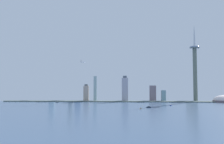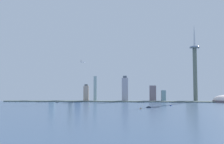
# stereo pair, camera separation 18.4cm
# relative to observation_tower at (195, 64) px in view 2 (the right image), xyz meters

# --- Properties ---
(ground_plane) EXTENTS (6000.00, 6000.00, 0.00)m
(ground_plane) POSITION_rel_observation_tower_xyz_m (-326.27, -469.54, -162.15)
(ground_plane) COLOR #425A7A
(waterfront_pier) EXTENTS (976.14, 41.20, 3.68)m
(waterfront_pier) POSITION_rel_observation_tower_xyz_m (-326.27, -35.37, -160.31)
(waterfront_pier) COLOR slate
(waterfront_pier) RESTS_ON ground
(observation_tower) EXTENTS (42.49, 42.49, 354.59)m
(observation_tower) POSITION_rel_observation_tower_xyz_m (0.00, 0.00, 0.00)
(observation_tower) COLOR slate
(observation_tower) RESTS_ON ground
(skyscraper_0) EXTENTS (13.31, 21.36, 111.67)m
(skyscraper_0) POSITION_rel_observation_tower_xyz_m (-548.31, 27.40, -108.20)
(skyscraper_0) COLOR slate
(skyscraper_0) RESTS_ON ground
(skyscraper_1) EXTENTS (27.72, 21.66, 68.28)m
(skyscraper_1) POSITION_rel_observation_tower_xyz_m (-180.53, 8.13, -128.01)
(skyscraper_1) COLOR gray
(skyscraper_1) RESTS_ON ground
(skyscraper_2) EXTENTS (27.71, 23.33, 122.12)m
(skyscraper_2) POSITION_rel_observation_tower_xyz_m (-14.45, 34.53, -111.08)
(skyscraper_2) COLOR #A19E89
(skyscraper_2) RESTS_ON ground
(skyscraper_3) EXTENTS (18.72, 14.78, 47.77)m
(skyscraper_3) POSITION_rel_observation_tower_xyz_m (-135.21, 0.52, -138.27)
(skyscraper_3) COLOR #7BA1AC
(skyscraper_3) RESTS_ON ground
(skyscraper_4) EXTENTS (22.05, 15.48, 73.84)m
(skyscraper_4) POSITION_rel_observation_tower_xyz_m (-467.50, -17.06, -127.31)
(skyscraper_4) COLOR #C1AA99
(skyscraper_4) RESTS_ON ground
(skyscraper_5) EXTENTS (27.36, 12.76, 91.08)m
(skyscraper_5) POSITION_rel_observation_tower_xyz_m (-520.87, 63.00, -116.61)
(skyscraper_5) COLOR #5777AB
(skyscraper_5) RESTS_ON ground
(skyscraper_6) EXTENTS (24.65, 20.05, 110.64)m
(skyscraper_6) POSITION_rel_observation_tower_xyz_m (-649.42, 82.55, -112.04)
(skyscraper_6) COLOR #93BAC6
(skyscraper_6) RESTS_ON ground
(skyscraper_7) EXTENTS (13.38, 21.35, 132.22)m
(skyscraper_7) POSITION_rel_observation_tower_xyz_m (-429.22, -4.60, -107.68)
(skyscraper_7) COLOR #A7C1BF
(skyscraper_7) RESTS_ON ground
(skyscraper_8) EXTENTS (26.57, 16.32, 110.28)m
(skyscraper_8) POSITION_rel_observation_tower_xyz_m (-300.72, -9.51, -109.85)
(skyscraper_8) COLOR #B0ADBB
(skyscraper_8) RESTS_ON ground
(skyscraper_9) EXTENTS (26.33, 27.62, 58.65)m
(skyscraper_9) POSITION_rel_observation_tower_xyz_m (-142.09, 65.68, -132.83)
(skyscraper_9) COLOR slate
(skyscraper_9) RESTS_ON ground
(boat_1) EXTENTS (10.03, 14.85, 3.56)m
(boat_1) POSITION_rel_observation_tower_xyz_m (-146.46, -218.31, -160.86)
(boat_1) COLOR navy
(boat_1) RESTS_ON ground
(boat_2) EXTENTS (14.44, 11.87, 4.47)m
(boat_2) POSITION_rel_observation_tower_xyz_m (-227.30, -292.03, -160.52)
(boat_2) COLOR #131F32
(boat_2) RESTS_ON ground
(boat_3) EXTENTS (6.89, 3.08, 4.80)m
(boat_3) POSITION_rel_observation_tower_xyz_m (-254.12, -333.05, -160.41)
(boat_3) COLOR beige
(boat_3) RESTS_ON ground
(boat_4) EXTENTS (10.64, 10.11, 3.77)m
(boat_4) POSITION_rel_observation_tower_xyz_m (-568.80, -102.91, -160.80)
(boat_4) COLOR black
(boat_4) RESTS_ON ground
(channel_buoy_0) EXTENTS (1.56, 1.56, 2.35)m
(channel_buoy_0) POSITION_rel_observation_tower_xyz_m (-415.41, -262.58, -160.98)
(channel_buoy_0) COLOR green
(channel_buoy_0) RESTS_ON ground
(channel_buoy_1) EXTENTS (1.94, 1.94, 2.37)m
(channel_buoy_1) POSITION_rel_observation_tower_xyz_m (-240.61, -230.69, -160.96)
(channel_buoy_1) COLOR yellow
(channel_buoy_1) RESTS_ON ground
(channel_buoy_2) EXTENTS (1.17, 1.17, 1.66)m
(channel_buoy_2) POSITION_rel_observation_tower_xyz_m (-303.83, -312.66, -161.32)
(channel_buoy_2) COLOR green
(channel_buoy_2) RESTS_ON ground
(airplane) EXTENTS (25.09, 25.21, 7.71)m
(airplane) POSITION_rel_observation_tower_xyz_m (-472.94, -68.80, 2.36)
(airplane) COLOR silver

